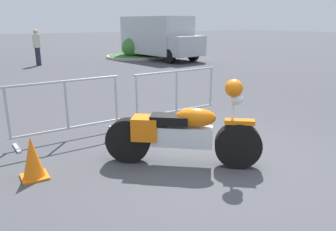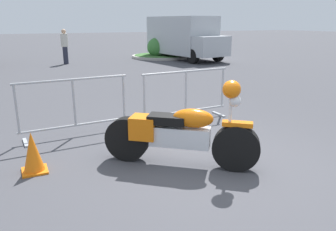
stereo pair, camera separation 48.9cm
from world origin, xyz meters
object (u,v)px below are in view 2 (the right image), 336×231
motorcycle (180,133)px  delivery_van (184,37)px  crowd_barrier_far (186,95)px  pedestrian (65,45)px  crowd_barrier_near (74,107)px  traffic_cone (33,153)px

motorcycle → delivery_van: (6.66, 12.43, 0.75)m
crowd_barrier_far → pedestrian: size_ratio=1.19×
motorcycle → crowd_barrier_near: motorcycle is taller
pedestrian → crowd_barrier_far: bearing=-32.0°
crowd_barrier_near → crowd_barrier_far: same height
crowd_barrier_far → delivery_van: (5.51, 10.47, 0.69)m
motorcycle → pedestrian: bearing=126.9°
crowd_barrier_far → traffic_cone: (-3.11, -1.31, -0.26)m
crowd_barrier_near → delivery_van: delivery_van is taller
delivery_van → traffic_cone: size_ratio=8.91×
crowd_barrier_near → delivery_van: size_ratio=0.38×
crowd_barrier_far → traffic_cone: bearing=-157.2°
motorcycle → crowd_barrier_far: motorcycle is taller
crowd_barrier_far → pedestrian: 11.12m
crowd_barrier_near → traffic_cone: crowd_barrier_near is taller
traffic_cone → delivery_van: bearing=53.8°
crowd_barrier_far → traffic_cone: crowd_barrier_far is taller
crowd_barrier_near → traffic_cone: (-0.82, -1.31, -0.26)m
pedestrian → motorcycle: bearing=-37.7°
crowd_barrier_near → pedestrian: (1.49, 11.09, 0.37)m
motorcycle → crowd_barrier_far: size_ratio=0.95×
crowd_barrier_near → traffic_cone: 1.56m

